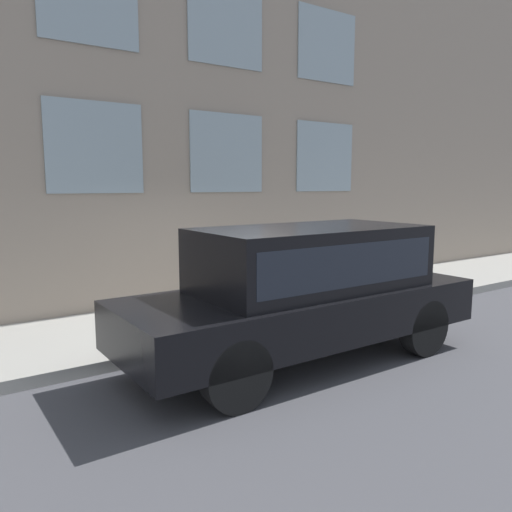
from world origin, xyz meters
TOP-DOWN VIEW (x-y plane):
  - ground_plane at (0.00, 0.00)m, footprint 80.00×80.00m
  - sidewalk at (1.31, 0.00)m, footprint 2.62×60.00m
  - building_facade at (2.77, 0.00)m, footprint 0.33×40.00m
  - fire_hydrant at (0.40, -0.18)m, footprint 0.29×0.41m
  - person at (0.63, -1.02)m, footprint 0.32×0.21m
  - parked_truck_black_near at (-1.08, -0.35)m, footprint 1.85×5.14m

SIDE VIEW (x-z plane):
  - ground_plane at x=0.00m, z-range 0.00..0.00m
  - sidewalk at x=1.31m, z-range 0.00..0.17m
  - fire_hydrant at x=0.40m, z-range 0.17..0.85m
  - person at x=0.63m, z-range 0.30..1.60m
  - parked_truck_black_near at x=-1.08m, z-range 0.15..2.01m
  - building_facade at x=2.77m, z-range 0.00..11.13m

